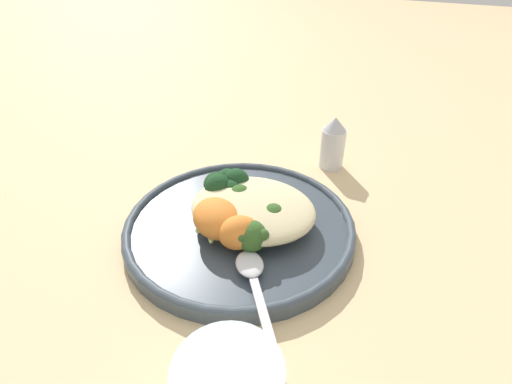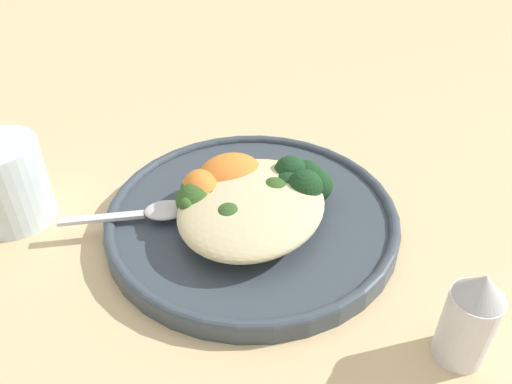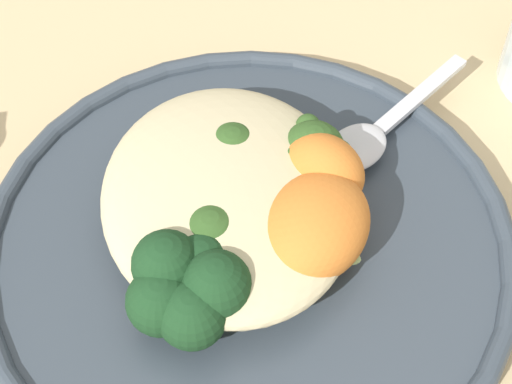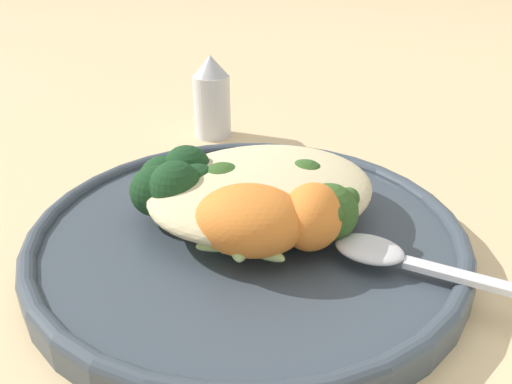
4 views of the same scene
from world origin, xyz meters
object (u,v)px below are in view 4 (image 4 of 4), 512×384
object	(u,v)px
plate	(245,231)
broccoli_stalk_3	(243,193)
broccoli_stalk_5	(184,207)
salt_shaker	(212,98)
broccoli_stalk_0	(315,217)
broccoli_stalk_4	(225,195)
broccoli_stalk_1	(298,202)
sweet_potato_chunk_1	(250,220)
kale_tuft	(176,183)
spoon	(390,255)
broccoli_stalk_2	(294,190)
sweet_potato_chunk_0	(312,217)
quinoa_mound	(266,188)

from	to	relation	value
plate	broccoli_stalk_3	distance (m)	0.03
broccoli_stalk_5	salt_shaker	bearing A→B (deg)	-49.95
broccoli_stalk_0	broccoli_stalk_3	xyz separation A→B (m)	(0.02, -0.06, -0.00)
broccoli_stalk_4	broccoli_stalk_1	bearing A→B (deg)	-105.83
broccoli_stalk_1	sweet_potato_chunk_1	distance (m)	0.05
kale_tuft	spoon	size ratio (longest dim) A/B	0.56
broccoli_stalk_0	broccoli_stalk_2	bearing A→B (deg)	90.55
plate	broccoli_stalk_3	world-z (taller)	broccoli_stalk_3
spoon	salt_shaker	size ratio (longest dim) A/B	1.29
broccoli_stalk_2	spoon	world-z (taller)	broccoli_stalk_2
broccoli_stalk_5	kale_tuft	xyz separation A→B (m)	(-0.00, -0.02, 0.01)
broccoli_stalk_2	salt_shaker	distance (m)	0.22
broccoli_stalk_3	broccoli_stalk_4	xyz separation A→B (m)	(0.01, 0.00, 0.00)
broccoli_stalk_3	sweet_potato_chunk_0	xyz separation A→B (m)	(-0.02, 0.06, 0.01)
broccoli_stalk_3	salt_shaker	xyz separation A→B (m)	(-0.06, -0.20, 0.01)
kale_tuft	sweet_potato_chunk_0	bearing A→B (deg)	125.33
broccoli_stalk_4	spoon	distance (m)	0.12
broccoli_stalk_3	sweet_potato_chunk_1	distance (m)	0.05
quinoa_mound	sweet_potato_chunk_1	xyz separation A→B (m)	(0.03, 0.04, 0.00)
quinoa_mound	broccoli_stalk_2	distance (m)	0.02
broccoli_stalk_3	quinoa_mound	bearing A→B (deg)	-90.50
broccoli_stalk_0	broccoli_stalk_1	xyz separation A→B (m)	(-0.01, -0.03, -0.01)
broccoli_stalk_0	salt_shaker	bearing A→B (deg)	94.11
salt_shaker	quinoa_mound	bearing A→B (deg)	77.17
spoon	broccoli_stalk_1	bearing A→B (deg)	160.18
broccoli_stalk_2	sweet_potato_chunk_1	size ratio (longest dim) A/B	1.37
broccoli_stalk_5	sweet_potato_chunk_0	xyz separation A→B (m)	(-0.06, 0.06, 0.01)
broccoli_stalk_1	sweet_potato_chunk_1	xyz separation A→B (m)	(0.05, 0.02, 0.01)
broccoli_stalk_2	quinoa_mound	bearing A→B (deg)	122.02
broccoli_stalk_0	spoon	size ratio (longest dim) A/B	0.94
broccoli_stalk_3	broccoli_stalk_4	size ratio (longest dim) A/B	1.43
sweet_potato_chunk_0	broccoli_stalk_2	bearing A→B (deg)	-107.85
broccoli_stalk_0	broccoli_stalk_3	size ratio (longest dim) A/B	0.91
quinoa_mound	broccoli_stalk_4	distance (m)	0.03
spoon	kale_tuft	bearing A→B (deg)	-178.08
plate	sweet_potato_chunk_0	bearing A→B (deg)	113.48
sweet_potato_chunk_0	kale_tuft	xyz separation A→B (m)	(0.06, -0.08, 0.00)
broccoli_stalk_4	broccoli_stalk_5	world-z (taller)	broccoli_stalk_4
broccoli_stalk_1	salt_shaker	bearing A→B (deg)	61.50
broccoli_stalk_5	sweet_potato_chunk_0	bearing A→B (deg)	-157.75
sweet_potato_chunk_1	broccoli_stalk_3	bearing A→B (deg)	-111.27
broccoli_stalk_4	broccoli_stalk_5	size ratio (longest dim) A/B	0.67
broccoli_stalk_0	broccoli_stalk_1	bearing A→B (deg)	90.06
plate	spoon	bearing A→B (deg)	122.13
broccoli_stalk_1	salt_shaker	xyz separation A→B (m)	(-0.03, -0.22, 0.01)
broccoli_stalk_3	kale_tuft	world-z (taller)	kale_tuft
broccoli_stalk_2	sweet_potato_chunk_0	bearing A→B (deg)	-135.19
kale_tuft	spoon	bearing A→B (deg)	127.36
quinoa_mound	broccoli_stalk_1	xyz separation A→B (m)	(-0.02, 0.02, -0.01)
broccoli_stalk_5	broccoli_stalk_0	bearing A→B (deg)	-153.11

